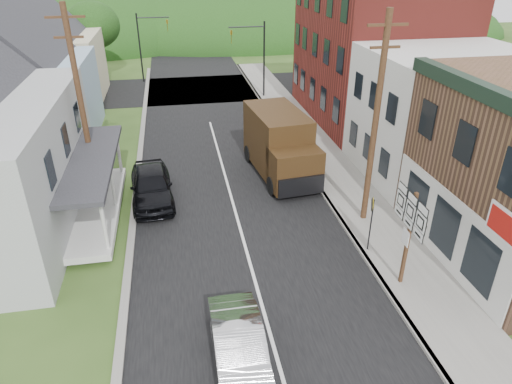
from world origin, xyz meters
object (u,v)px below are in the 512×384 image
dark_sedan (151,186)px  warning_sign (371,216)px  delivery_van (280,145)px  silver_sedan (239,349)px  route_sign_cluster (409,226)px

dark_sedan → warning_sign: 10.49m
delivery_van → warning_sign: size_ratio=2.61×
warning_sign → silver_sedan: bearing=-122.6°
warning_sign → dark_sedan: bearing=163.9°
dark_sedan → route_sign_cluster: (8.92, -8.10, 1.70)m
silver_sedan → warning_sign: bearing=38.5°
dark_sedan → route_sign_cluster: route_sign_cluster is taller
silver_sedan → warning_sign: 7.64m
dark_sedan → warning_sign: size_ratio=1.98×
silver_sedan → dark_sedan: size_ratio=0.87×
dark_sedan → warning_sign: (8.58, -5.97, 0.88)m
delivery_van → route_sign_cluster: (2.18, -9.85, 0.80)m
route_sign_cluster → warning_sign: 2.31m
silver_sedan → route_sign_cluster: 7.02m
dark_sedan → route_sign_cluster: size_ratio=1.31×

